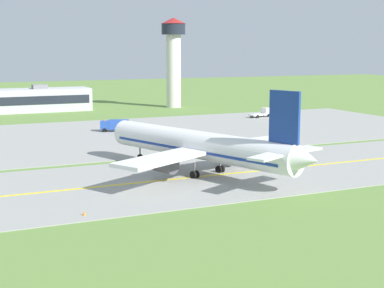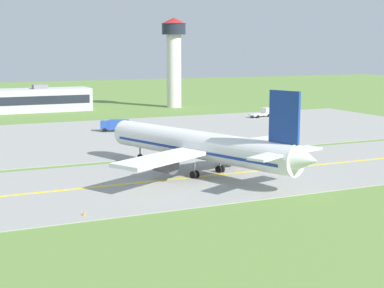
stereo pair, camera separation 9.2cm
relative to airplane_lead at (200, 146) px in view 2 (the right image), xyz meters
The scene contains 11 objects.
ground_plane 8.18m from the airplane_lead, 164.33° to the right, with size 500.00×500.00×0.00m, color olive.
taxiway_strip 8.16m from the airplane_lead, 164.33° to the right, with size 240.00×28.00×0.10m, color gray.
apron_pad 40.43m from the airplane_lead, 85.44° to the left, with size 140.00×52.00×0.10m, color gray.
taxiway_centreline 8.13m from the airplane_lead, 164.33° to the right, with size 220.00×0.60×0.01m, color yellow.
airplane_lead is the anchor object (origin of this frame).
service_truck_fuel 45.68m from the airplane_lead, 88.94° to the left, with size 6.33×4.13×2.60m.
service_truck_catering 70.70m from the airplane_lead, 51.71° to the left, with size 6.71×3.66×2.59m.
terminal_building 95.37m from the airplane_lead, 99.81° to the left, with size 46.65×9.95×7.69m.
control_tower 95.31m from the airplane_lead, 70.02° to the left, with size 7.60×7.60×26.93m.
traffic_cone_near_edge 13.76m from the airplane_lead, 136.26° to the left, with size 0.44×0.44×0.60m, color orange.
traffic_cone_mid_edge 24.69m from the airplane_lead, 145.52° to the right, with size 0.44×0.44×0.60m, color orange.
Camera 2 is at (-26.62, -70.25, 17.73)m, focal length 53.13 mm.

